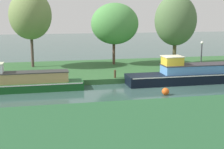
# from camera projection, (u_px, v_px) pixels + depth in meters

# --- Properties ---
(ground_plane) EXTENTS (120.00, 120.00, 0.00)m
(ground_plane) POSITION_uv_depth(u_px,v_px,m) (158.00, 88.00, 23.14)
(ground_plane) COLOR #33514B
(riverbank_far) EXTENTS (72.00, 10.00, 0.40)m
(riverbank_far) POSITION_uv_depth(u_px,v_px,m) (132.00, 69.00, 29.82)
(riverbank_far) COLOR #305F31
(riverbank_far) RESTS_ON ground_plane
(black_barge) EXTENTS (10.43, 2.01, 2.12)m
(black_barge) POSITION_uv_depth(u_px,v_px,m) (196.00, 74.00, 24.89)
(black_barge) COLOR black
(black_barge) RESTS_ON ground_plane
(forest_narrowboat) EXTENTS (8.49, 1.56, 2.00)m
(forest_narrowboat) POSITION_uv_depth(u_px,v_px,m) (21.00, 82.00, 22.18)
(forest_narrowboat) COLOR #16501F
(forest_narrowboat) RESTS_ON ground_plane
(willow_tree_left) EXTENTS (3.70, 4.26, 6.80)m
(willow_tree_left) POSITION_uv_depth(u_px,v_px,m) (30.00, 15.00, 28.32)
(willow_tree_left) COLOR #503D38
(willow_tree_left) RESTS_ON riverbank_far
(willow_tree_centre) EXTENTS (4.46, 3.50, 5.79)m
(willow_tree_centre) POSITION_uv_depth(u_px,v_px,m) (115.00, 24.00, 30.10)
(willow_tree_centre) COLOR brown
(willow_tree_centre) RESTS_ON riverbank_far
(willow_tree_right) EXTENTS (3.99, 3.30, 6.53)m
(willow_tree_right) POSITION_uv_depth(u_px,v_px,m) (176.00, 20.00, 30.13)
(willow_tree_right) COLOR brown
(willow_tree_right) RESTS_ON riverbank_far
(lamp_post) EXTENTS (0.24, 0.24, 2.54)m
(lamp_post) POSITION_uv_depth(u_px,v_px,m) (202.00, 52.00, 27.37)
(lamp_post) COLOR #333338
(lamp_post) RESTS_ON riverbank_far
(mooring_post_near) EXTENTS (0.16, 0.16, 0.61)m
(mooring_post_near) POSITION_uv_depth(u_px,v_px,m) (115.00, 74.00, 24.72)
(mooring_post_near) COLOR #463520
(mooring_post_near) RESTS_ON riverbank_far
(mooring_post_far) EXTENTS (0.19, 0.19, 0.53)m
(mooring_post_far) POSITION_uv_depth(u_px,v_px,m) (65.00, 77.00, 23.93)
(mooring_post_far) COLOR #443424
(mooring_post_far) RESTS_ON riverbank_far
(channel_buoy) EXTENTS (0.48, 0.48, 0.48)m
(channel_buoy) POSITION_uv_depth(u_px,v_px,m) (165.00, 91.00, 21.21)
(channel_buoy) COLOR #E55919
(channel_buoy) RESTS_ON ground_plane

